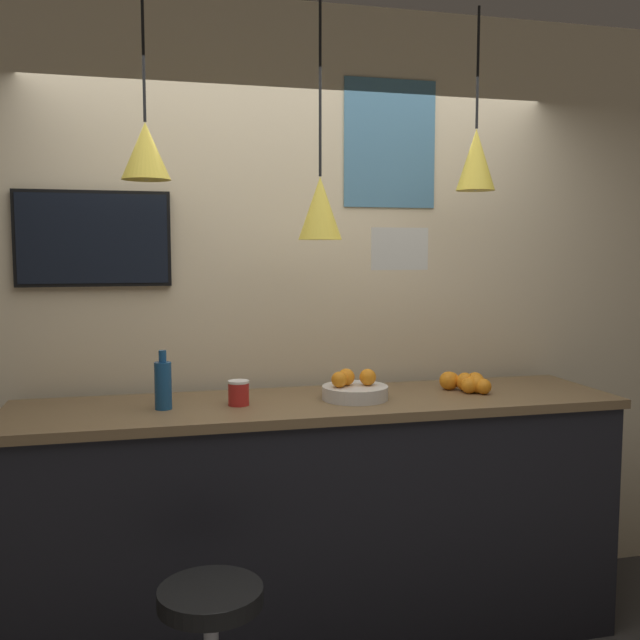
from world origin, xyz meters
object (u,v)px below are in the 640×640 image
object	(u,v)px
mounted_tv	(93,239)
fruit_bowl	(354,390)
spread_jar	(239,393)
juice_bottle	(163,384)

from	to	relation	value
mounted_tv	fruit_bowl	bearing A→B (deg)	-20.05
fruit_bowl	spread_jar	size ratio (longest dim) A/B	2.75
juice_bottle	spread_jar	size ratio (longest dim) A/B	2.31
spread_jar	mounted_tv	xyz separation A→B (m)	(-0.59, 0.40, 0.65)
juice_bottle	spread_jar	xyz separation A→B (m)	(0.31, 0.00, -0.05)
fruit_bowl	mounted_tv	bearing A→B (deg)	159.95
juice_bottle	spread_jar	world-z (taller)	juice_bottle
fruit_bowl	mounted_tv	xyz separation A→B (m)	(-1.10, 0.40, 0.66)
spread_jar	fruit_bowl	bearing A→B (deg)	0.01
fruit_bowl	juice_bottle	bearing A→B (deg)	-180.00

